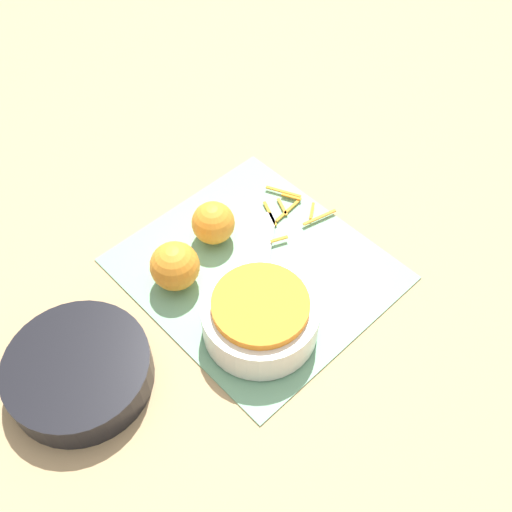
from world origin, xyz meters
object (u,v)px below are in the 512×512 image
Objects in this scene: knife at (259,278)px; orange_right at (175,266)px; bowl_dark at (79,371)px; orange_left at (213,223)px; bowl_speckled at (260,316)px.

orange_right is at bearing 98.04° from knife.
bowl_dark is 0.31m from knife.
knife is at bearing -99.62° from bowl_dark.
bowl_dark is 2.62× the size of orange_right.
orange_right is (-0.03, 0.10, 0.00)m from orange_left.
knife is 2.51× the size of orange_left.
knife is at bearing -133.43° from orange_right.
orange_left reaches higher than knife.
orange_left is (0.07, -0.31, 0.02)m from bowl_dark.
orange_right is (0.09, 0.10, 0.03)m from knife.
bowl_speckled is 0.20m from orange_left.
orange_right reaches higher than bowl_dark.
orange_left is at bearing 47.63° from knife.
bowl_dark is 2.84× the size of orange_left.
bowl_speckled is 0.96× the size of knife.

